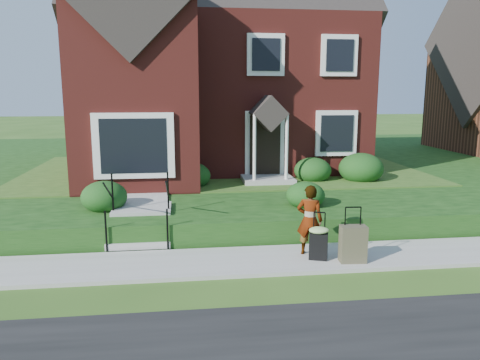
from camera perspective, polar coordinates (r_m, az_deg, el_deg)
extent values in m
plane|color=#2D5119|center=(9.79, 2.17, -10.00)|extent=(120.00, 120.00, 0.00)
cube|color=#9E9B93|center=(9.78, 2.17, -9.78)|extent=(60.00, 1.60, 0.08)
cube|color=#13360E|center=(20.92, 8.17, 1.95)|extent=(44.00, 20.00, 0.60)
cube|color=#9E9B93|center=(14.35, -11.01, -0.84)|extent=(1.20, 6.00, 0.06)
cube|color=maroon|center=(19.09, -2.70, 10.26)|extent=(10.00, 8.00, 5.40)
cube|color=maroon|center=(14.29, -12.56, 9.84)|extent=(3.60, 2.40, 5.40)
cube|color=white|center=(13.23, -12.78, 4.12)|extent=(2.20, 0.30, 1.80)
cube|color=black|center=(15.32, 3.05, 3.94)|extent=(1.00, 0.12, 2.10)
cube|color=black|center=(15.89, 11.65, 5.61)|extent=(1.40, 0.10, 1.50)
cube|color=#9E9B93|center=(10.62, -12.30, -7.69)|extent=(1.40, 0.30, 0.15)
cube|color=#9E9B93|center=(10.85, -12.19, -6.44)|extent=(1.40, 0.30, 0.15)
cube|color=#9E9B93|center=(11.10, -12.09, -5.25)|extent=(1.40, 0.30, 0.15)
cube|color=#9E9B93|center=(11.35, -12.00, -4.10)|extent=(1.40, 0.30, 0.15)
cube|color=#9E9B93|center=(11.88, -11.79, -3.42)|extent=(1.40, 0.80, 0.15)
cylinder|color=black|center=(10.44, -16.02, -6.02)|extent=(0.04, 0.04, 0.90)
cylinder|color=black|center=(11.45, -15.28, -1.42)|extent=(0.04, 0.04, 0.90)
cylinder|color=black|center=(10.32, -8.84, -5.93)|extent=(0.04, 0.04, 0.90)
cylinder|color=black|center=(11.33, -8.77, -1.28)|extent=(0.04, 0.04, 0.90)
ellipsoid|color=#103811|center=(14.40, -17.39, 0.61)|extent=(1.29, 1.29, 0.90)
ellipsoid|color=#103811|center=(14.39, -5.93, 0.86)|extent=(1.16, 1.16, 0.82)
ellipsoid|color=#103811|center=(15.40, 8.86, 1.50)|extent=(1.21, 1.21, 0.84)
ellipsoid|color=#103811|center=(15.70, 14.55, 1.76)|extent=(1.44, 1.44, 1.01)
ellipsoid|color=#103811|center=(11.99, -16.25, -1.60)|extent=(1.12, 1.12, 0.79)
ellipsoid|color=#103811|center=(11.98, 7.99, -1.51)|extent=(0.98, 0.98, 0.69)
imported|color=#999999|center=(9.91, 8.49, -4.84)|extent=(0.64, 0.55, 1.49)
cube|color=black|center=(9.77, 9.53, -7.96)|extent=(0.42, 0.32, 0.56)
cylinder|color=black|center=(9.57, 9.66, -4.00)|extent=(0.22, 0.10, 0.03)
cylinder|color=black|center=(9.60, 8.98, -5.24)|extent=(0.02, 0.02, 0.42)
cylinder|color=black|center=(9.66, 10.26, -5.17)|extent=(0.02, 0.02, 0.42)
cylinder|color=black|center=(9.82, 8.75, -9.38)|extent=(0.06, 0.07, 0.06)
cylinder|color=black|center=(9.89, 10.22, -9.28)|extent=(0.06, 0.07, 0.06)
ellipsoid|color=#9FC570|center=(9.67, 9.60, -6.03)|extent=(0.50, 0.45, 0.13)
cube|color=#4B4832|center=(9.74, 13.61, -7.58)|extent=(0.54, 0.33, 0.75)
cylinder|color=black|center=(9.54, 13.80, -3.37)|extent=(0.31, 0.05, 0.03)
cylinder|color=black|center=(9.53, 12.87, -4.47)|extent=(0.02, 0.02, 0.36)
cylinder|color=black|center=(9.64, 14.62, -4.38)|extent=(0.02, 0.02, 0.36)
cylinder|color=black|center=(9.80, 12.51, -9.57)|extent=(0.04, 0.06, 0.06)
cylinder|color=black|center=(9.92, 14.51, -9.40)|extent=(0.04, 0.06, 0.06)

